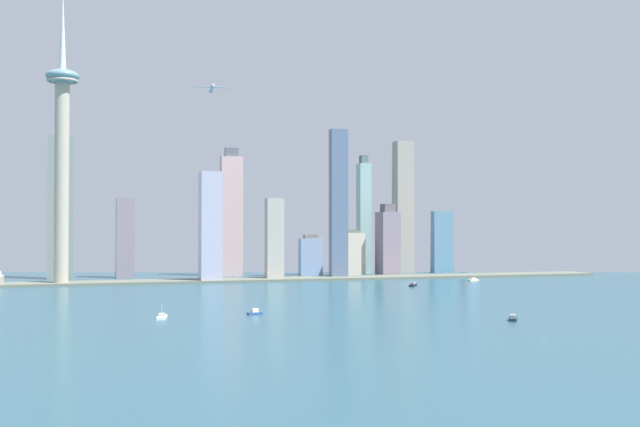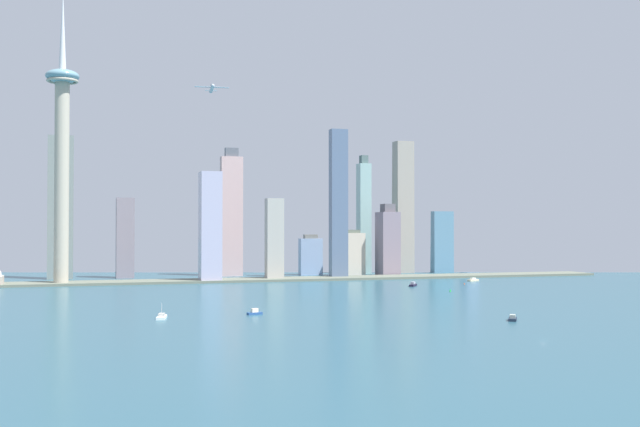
% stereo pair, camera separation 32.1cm
% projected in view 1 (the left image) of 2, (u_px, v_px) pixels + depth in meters
% --- Properties ---
extents(ground_plane, '(6000.00, 6000.00, 0.00)m').
position_uv_depth(ground_plane, '(544.00, 340.00, 387.81)').
color(ground_plane, '#285161').
extents(waterfront_pier, '(748.18, 48.69, 2.51)m').
position_uv_depth(waterfront_pier, '(293.00, 279.00, 848.72)').
color(waterfront_pier, '#646B5B').
rests_on(waterfront_pier, ground).
extents(observation_tower, '(33.41, 33.41, 301.06)m').
position_uv_depth(observation_tower, '(62.00, 142.00, 775.84)').
color(observation_tower, '#B1A893').
rests_on(observation_tower, ground).
extents(skyscraper_0, '(20.12, 19.24, 92.52)m').
position_uv_depth(skyscraper_0, '(125.00, 238.00, 885.28)').
color(skyscraper_0, gray).
rests_on(skyscraper_0, ground).
extents(skyscraper_1, '(22.68, 27.01, 86.83)m').
position_uv_depth(skyscraper_1, '(388.00, 242.00, 925.69)').
color(skyscraper_1, gray).
rests_on(skyscraper_1, ground).
extents(skyscraper_2, '(27.73, 12.66, 49.81)m').
position_uv_depth(skyscraper_2, '(311.00, 256.00, 941.29)').
color(skyscraper_2, '#879FC3').
rests_on(skyscraper_2, ground).
extents(skyscraper_3, '(18.87, 14.20, 90.39)m').
position_uv_depth(skyscraper_3, '(274.00, 239.00, 847.78)').
color(skyscraper_3, '#ABA69C').
rests_on(skyscraper_3, ground).
extents(skyscraper_4, '(19.53, 12.23, 170.97)m').
position_uv_depth(skyscraper_4, '(338.00, 204.00, 879.06)').
color(skyscraper_4, slate).
rests_on(skyscraper_4, ground).
extents(skyscraper_5, '(27.81, 12.03, 162.35)m').
position_uv_depth(skyscraper_5, '(60.00, 207.00, 865.94)').
color(skyscraper_5, slate).
rests_on(skyscraper_5, ground).
extents(skyscraper_6, '(17.24, 21.53, 73.39)m').
position_uv_depth(skyscraper_6, '(469.00, 244.00, 1028.50)').
color(skyscraper_6, '#979FCA').
rests_on(skyscraper_6, ground).
extents(skyscraper_7, '(25.94, 21.40, 55.72)m').
position_uv_depth(skyscraper_7, '(352.00, 254.00, 930.28)').
color(skyscraper_7, beige).
rests_on(skyscraper_7, ground).
extents(skyscraper_8, '(23.13, 24.19, 169.93)m').
position_uv_depth(skyscraper_8, '(402.00, 207.00, 996.00)').
color(skyscraper_8, '#9D9387').
rests_on(skyscraper_8, ground).
extents(skyscraper_9, '(22.07, 23.55, 117.39)m').
position_uv_depth(skyscraper_9, '(210.00, 227.00, 814.94)').
color(skyscraper_9, '#B1ACC9').
rests_on(skyscraper_9, ground).
extents(skyscraper_10, '(26.10, 12.72, 154.27)m').
position_uv_depth(skyscraper_10, '(231.00, 215.00, 922.55)').
color(skyscraper_10, '#C5A09F').
rests_on(skyscraper_10, ground).
extents(skyscraper_11, '(14.93, 16.11, 150.15)m').
position_uv_depth(skyscraper_11, '(364.00, 217.00, 973.99)').
color(skyscraper_11, '#90B5B0').
rests_on(skyscraper_11, ground).
extents(skyscraper_12, '(27.69, 17.08, 79.51)m').
position_uv_depth(skyscraper_12, '(441.00, 242.00, 1001.02)').
color(skyscraper_12, '#58849F').
rests_on(skyscraper_12, ground).
extents(boat_0, '(15.31, 10.14, 3.62)m').
position_uv_depth(boat_0, '(473.00, 280.00, 832.71)').
color(boat_0, beige).
rests_on(boat_0, ground).
extents(boat_1, '(8.60, 18.38, 9.87)m').
position_uv_depth(boat_1, '(162.00, 317.00, 482.28)').
color(boat_1, white).
rests_on(boat_1, ground).
extents(boat_2, '(13.82, 16.48, 4.29)m').
position_uv_depth(boat_2, '(413.00, 285.00, 756.92)').
color(boat_2, black).
rests_on(boat_2, ground).
extents(boat_3, '(11.57, 14.12, 3.60)m').
position_uv_depth(boat_3, '(513.00, 318.00, 472.52)').
color(boat_3, '#1A2536').
rests_on(boat_3, ground).
extents(boat_6, '(10.61, 5.87, 4.10)m').
position_uv_depth(boat_6, '(255.00, 312.00, 504.92)').
color(boat_6, '#254B86').
rests_on(boat_6, ground).
extents(channel_buoy_1, '(1.64, 1.64, 2.41)m').
position_uv_depth(channel_buoy_1, '(450.00, 290.00, 692.43)').
color(channel_buoy_1, green).
rests_on(channel_buoy_1, ground).
extents(channel_buoy_2, '(1.26, 1.26, 1.68)m').
position_uv_depth(channel_buoy_2, '(464.00, 283.00, 782.75)').
color(channel_buoy_2, '#E54C19').
rests_on(channel_buoy_2, ground).
extents(airplane, '(34.71, 34.52, 8.58)m').
position_uv_depth(airplane, '(212.00, 88.00, 775.32)').
color(airplane, '#A9B8C7').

